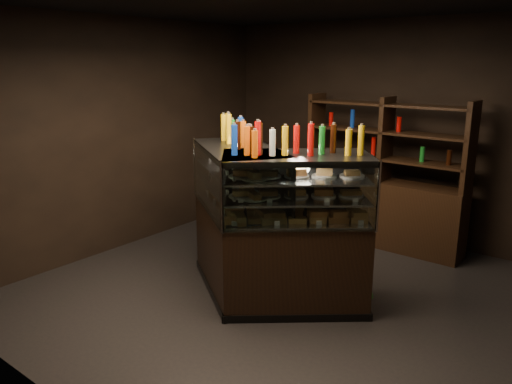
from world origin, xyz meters
TOP-DOWN VIEW (x-y plane):
  - ground at (0.00, 0.00)m, footprint 5.00×5.00m
  - room_shell at (0.00, 0.00)m, footprint 5.02×5.02m
  - display_case at (-0.04, -0.18)m, footprint 2.30×1.49m
  - food_display at (-0.04, -0.19)m, footprint 1.88×0.96m
  - bottles_top at (-0.04, -0.18)m, footprint 1.70×0.82m
  - potted_conifer at (0.86, 0.09)m, footprint 0.37×0.37m
  - back_shelving at (0.23, 2.05)m, footprint 2.20×0.45m

SIDE VIEW (x-z plane):
  - ground at x=0.00m, z-range 0.00..0.00m
  - potted_conifer at x=0.86m, z-range 0.06..0.84m
  - display_case at x=-0.04m, z-range -0.27..1.32m
  - back_shelving at x=0.23m, z-range -0.39..1.61m
  - food_display at x=-0.04m, z-range 0.96..1.44m
  - bottles_top at x=-0.04m, z-range 1.57..1.87m
  - room_shell at x=0.00m, z-range 0.44..3.45m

